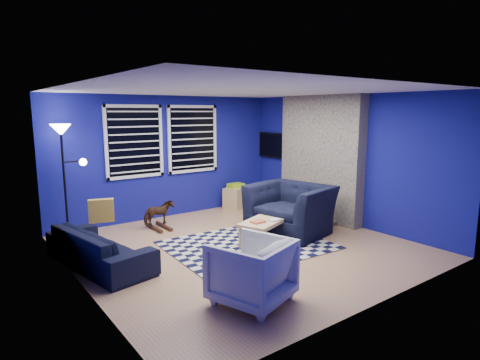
# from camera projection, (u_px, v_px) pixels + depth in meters

# --- Properties ---
(floor) EXTENTS (5.00, 5.00, 0.00)m
(floor) POSITION_uv_depth(u_px,v_px,m) (241.00, 247.00, 6.53)
(floor) COLOR tan
(floor) RESTS_ON ground
(ceiling) EXTENTS (5.00, 5.00, 0.00)m
(ceiling) POSITION_uv_depth(u_px,v_px,m) (241.00, 90.00, 6.11)
(ceiling) COLOR white
(ceiling) RESTS_ON wall_back
(wall_back) EXTENTS (5.00, 0.00, 5.00)m
(wall_back) POSITION_uv_depth(u_px,v_px,m) (169.00, 157.00, 8.30)
(wall_back) COLOR navy
(wall_back) RESTS_ON floor
(wall_left) EXTENTS (0.00, 5.00, 5.00)m
(wall_left) POSITION_uv_depth(u_px,v_px,m) (76.00, 189.00, 4.85)
(wall_left) COLOR navy
(wall_left) RESTS_ON floor
(wall_right) EXTENTS (0.00, 5.00, 5.00)m
(wall_right) POSITION_uv_depth(u_px,v_px,m) (344.00, 160.00, 7.79)
(wall_right) COLOR navy
(wall_right) RESTS_ON floor
(fireplace) EXTENTS (0.65, 2.00, 2.50)m
(fireplace) POSITION_uv_depth(u_px,v_px,m) (320.00, 161.00, 8.11)
(fireplace) COLOR gray
(fireplace) RESTS_ON floor
(window_left) EXTENTS (1.17, 0.06, 1.42)m
(window_left) POSITION_uv_depth(u_px,v_px,m) (135.00, 142.00, 7.77)
(window_left) COLOR black
(window_left) RESTS_ON wall_back
(window_right) EXTENTS (1.17, 0.06, 1.42)m
(window_right) POSITION_uv_depth(u_px,v_px,m) (193.00, 139.00, 8.53)
(window_right) COLOR black
(window_right) RESTS_ON wall_back
(tv) EXTENTS (0.07, 1.00, 0.58)m
(tv) POSITION_uv_depth(u_px,v_px,m) (274.00, 145.00, 9.31)
(tv) COLOR black
(tv) RESTS_ON wall_right
(rug) EXTENTS (2.61, 2.14, 0.02)m
(rug) POSITION_uv_depth(u_px,v_px,m) (248.00, 245.00, 6.59)
(rug) COLOR black
(rug) RESTS_ON floor
(sofa) EXTENTS (1.99, 1.08, 0.55)m
(sofa) POSITION_uv_depth(u_px,v_px,m) (100.00, 247.00, 5.69)
(sofa) COLOR black
(sofa) RESTS_ON floor
(armchair_big) EXTENTS (1.59, 1.46, 0.88)m
(armchair_big) POSITION_uv_depth(u_px,v_px,m) (290.00, 209.00, 7.23)
(armchair_big) COLOR black
(armchair_big) RESTS_ON floor
(armchair_bent) EXTENTS (1.02, 1.04, 0.75)m
(armchair_bent) POSITION_uv_depth(u_px,v_px,m) (251.00, 271.00, 4.59)
(armchair_bent) COLOR gray
(armchair_bent) RESTS_ON floor
(rocking_horse) EXTENTS (0.25, 0.55, 0.47)m
(rocking_horse) POSITION_uv_depth(u_px,v_px,m) (159.00, 213.00, 7.48)
(rocking_horse) COLOR #4D2C18
(rocking_horse) RESTS_ON floor
(coffee_table) EXTENTS (1.00, 0.79, 0.44)m
(coffee_table) POSITION_uv_depth(u_px,v_px,m) (263.00, 227.00, 6.58)
(coffee_table) COLOR tan
(coffee_table) RESTS_ON rug
(cabinet) EXTENTS (0.67, 0.57, 0.56)m
(cabinet) POSITION_uv_depth(u_px,v_px,m) (236.00, 197.00, 9.16)
(cabinet) COLOR tan
(cabinet) RESTS_ON floor
(floor_lamp) EXTENTS (0.54, 0.33, 1.97)m
(floor_lamp) POSITION_uv_depth(u_px,v_px,m) (63.00, 146.00, 6.69)
(floor_lamp) COLOR black
(floor_lamp) RESTS_ON floor
(throw_pillow) EXTENTS (0.38, 0.21, 0.35)m
(throw_pillow) POSITION_uv_depth(u_px,v_px,m) (101.00, 211.00, 5.95)
(throw_pillow) COLOR gold
(throw_pillow) RESTS_ON sofa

